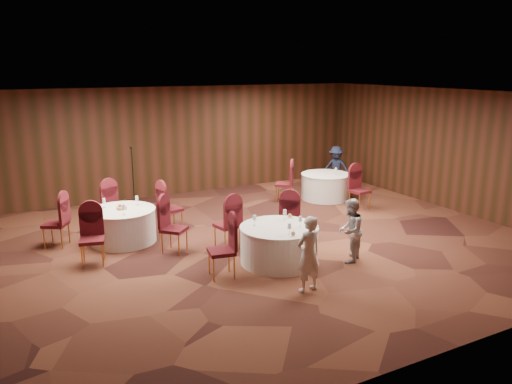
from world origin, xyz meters
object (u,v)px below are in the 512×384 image
table_right (325,186)px  woman_a (308,254)px  table_main (279,244)px  table_left (123,225)px  woman_b (350,230)px  mic_stand (134,193)px  man_c (336,168)px

table_right → woman_a: 6.29m
table_right → table_main: bearing=-135.6°
table_left → table_right: same height
woman_a → woman_b: 1.66m
woman_a → table_main: bearing=-105.5°
mic_stand → table_main: bearing=-71.4°
table_right → man_c: 1.31m
table_main → woman_b: 1.43m
mic_stand → man_c: mic_stand is taller
man_c → woman_b: bearing=-67.8°
table_right → man_c: size_ratio=1.04×
woman_b → table_right: bearing=-158.0°
table_right → woman_a: woman_a is taller
table_main → mic_stand: mic_stand is taller
table_right → mic_stand: bearing=167.0°
table_right → mic_stand: 5.43m
woman_a → table_left: bearing=-67.4°
mic_stand → woman_b: size_ratio=1.36×
table_left → table_right: 6.18m
table_main → table_left: bearing=132.8°
woman_b → man_c: size_ratio=0.94×
table_main → woman_b: bearing=-25.0°
man_c → mic_stand: bearing=-127.6°
table_left → mic_stand: bearing=69.4°
table_left → man_c: (7.07, 1.78, 0.30)m
mic_stand → man_c: size_ratio=1.28×
woman_a → man_c: bearing=-136.7°
table_left → woman_b: (3.71, -3.23, 0.26)m
mic_stand → woman_b: bearing=-61.9°
table_right → woman_b: 4.83m
table_left → woman_b: 4.92m
woman_b → woman_a: bearing=-11.1°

